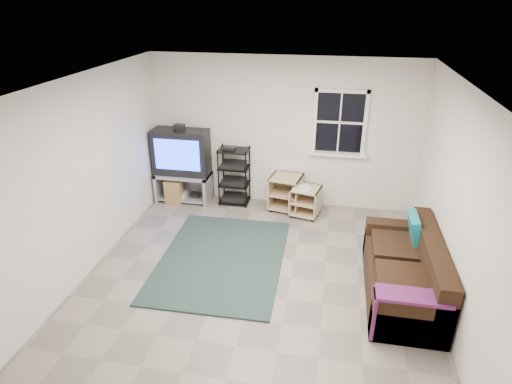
% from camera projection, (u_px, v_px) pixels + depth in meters
% --- Properties ---
extents(room, '(4.60, 4.62, 4.60)m').
position_uv_depth(room, '(339.00, 127.00, 7.09)').
color(room, gray).
rests_on(room, ground).
extents(tv_unit, '(0.98, 0.49, 1.44)m').
position_uv_depth(tv_unit, '(182.00, 160.00, 7.63)').
color(tv_unit, '#9A9AA2').
rests_on(tv_unit, ground).
extents(av_rack, '(0.53, 0.39, 1.06)m').
position_uv_depth(av_rack, '(234.00, 179.00, 7.66)').
color(av_rack, black).
rests_on(av_rack, ground).
extents(side_table_left, '(0.60, 0.60, 0.61)m').
position_uv_depth(side_table_left, '(286.00, 191.00, 7.53)').
color(side_table_left, tan).
rests_on(side_table_left, ground).
extents(side_table_right, '(0.55, 0.55, 0.53)m').
position_uv_depth(side_table_right, '(306.00, 199.00, 7.31)').
color(side_table_right, tan).
rests_on(side_table_right, ground).
extents(sofa, '(0.84, 1.90, 0.87)m').
position_uv_depth(sofa, '(405.00, 274.00, 5.35)').
color(sofa, black).
rests_on(sofa, ground).
extents(shag_rug, '(1.77, 2.40, 0.03)m').
position_uv_depth(shag_rug, '(222.00, 259.00, 6.17)').
color(shag_rug, '#2F2215').
rests_on(shag_rug, ground).
extents(paper_bag, '(0.30, 0.19, 0.43)m').
position_uv_depth(paper_bag, '(174.00, 192.00, 7.76)').
color(paper_bag, '#A17948').
rests_on(paper_bag, ground).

